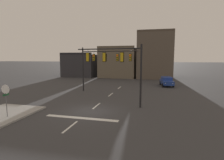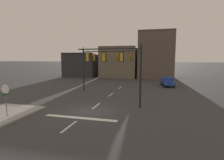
{
  "view_description": "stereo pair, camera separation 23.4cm",
  "coord_description": "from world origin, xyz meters",
  "px_view_note": "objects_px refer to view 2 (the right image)",
  "views": [
    {
      "loc": [
        6.05,
        -15.74,
        5.03
      ],
      "look_at": [
        0.93,
        5.0,
        2.41
      ],
      "focal_mm": 29.28,
      "sensor_mm": 36.0,
      "label": 1
    },
    {
      "loc": [
        6.28,
        -15.68,
        5.03
      ],
      "look_at": [
        0.93,
        5.0,
        2.41
      ],
      "focal_mm": 29.28,
      "sensor_mm": 36.0,
      "label": 2
    }
  ],
  "objects_px": {
    "stop_sign": "(6,93)",
    "car_lot_nearside": "(167,81)",
    "signal_mast_far_side": "(102,61)",
    "signal_mast_near_side": "(118,63)"
  },
  "relations": [
    {
      "from": "stop_sign",
      "to": "signal_mast_far_side",
      "type": "bearing_deg",
      "value": 72.12
    },
    {
      "from": "signal_mast_near_side",
      "to": "stop_sign",
      "type": "bearing_deg",
      "value": -141.87
    },
    {
      "from": "signal_mast_near_side",
      "to": "car_lot_nearside",
      "type": "bearing_deg",
      "value": 69.55
    },
    {
      "from": "signal_mast_near_side",
      "to": "signal_mast_far_side",
      "type": "height_order",
      "value": "signal_mast_far_side"
    },
    {
      "from": "stop_sign",
      "to": "car_lot_nearside",
      "type": "distance_m",
      "value": 25.54
    },
    {
      "from": "signal_mast_far_side",
      "to": "stop_sign",
      "type": "height_order",
      "value": "signal_mast_far_side"
    },
    {
      "from": "stop_sign",
      "to": "car_lot_nearside",
      "type": "relative_size",
      "value": 0.61
    },
    {
      "from": "signal_mast_far_side",
      "to": "car_lot_nearside",
      "type": "xyz_separation_m",
      "value": [
        9.57,
        8.51,
        -3.74
      ]
    },
    {
      "from": "car_lot_nearside",
      "to": "signal_mast_far_side",
      "type": "bearing_deg",
      "value": -138.34
    },
    {
      "from": "signal_mast_near_side",
      "to": "car_lot_nearside",
      "type": "distance_m",
      "value": 16.54
    }
  ]
}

